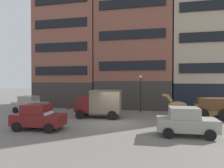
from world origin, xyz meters
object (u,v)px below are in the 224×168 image
(cargo_wagon, at_px, (211,107))
(streetlamp_curbside, at_px, (141,88))
(sedan_parked_curb, at_px, (30,104))
(fire_hydrant_curbside, at_px, (68,106))
(pedestrian_officer, at_px, (84,102))
(draft_horse, at_px, (176,105))
(delivery_truck_near, at_px, (100,103))
(sedan_light, at_px, (186,122))
(sedan_dark, at_px, (38,117))

(cargo_wagon, height_order, streetlamp_curbside, streetlamp_curbside)
(sedan_parked_curb, height_order, fire_hydrant_curbside, sedan_parked_curb)
(pedestrian_officer, bearing_deg, streetlamp_curbside, 1.15)
(sedan_parked_curb, bearing_deg, fire_hydrant_curbside, 41.51)
(sedan_parked_curb, distance_m, pedestrian_officer, 6.01)
(draft_horse, distance_m, delivery_truck_near, 7.18)
(sedan_light, relative_size, streetlamp_curbside, 0.91)
(sedan_dark, relative_size, pedestrian_officer, 2.10)
(cargo_wagon, xyz_separation_m, sedan_dark, (-13.17, -6.40, -0.23))
(sedan_dark, distance_m, sedan_light, 10.21)
(delivery_truck_near, relative_size, sedan_dark, 1.18)
(sedan_dark, height_order, fire_hydrant_curbside, sedan_dark)
(sedan_dark, bearing_deg, draft_horse, 32.03)
(cargo_wagon, height_order, fire_hydrant_curbside, cargo_wagon)
(sedan_dark, relative_size, fire_hydrant_curbside, 4.53)
(draft_horse, distance_m, sedan_parked_curb, 15.56)
(draft_horse, bearing_deg, sedan_light, -90.28)
(delivery_truck_near, xyz_separation_m, sedan_dark, (-3.13, -5.31, -0.51))
(cargo_wagon, bearing_deg, draft_horse, -179.99)
(cargo_wagon, height_order, sedan_dark, cargo_wagon)
(sedan_parked_curb, bearing_deg, sedan_light, -21.00)
(draft_horse, height_order, pedestrian_officer, draft_horse)
(sedan_parked_curb, xyz_separation_m, streetlamp_curbside, (12.05, 2.67, 1.76))
(delivery_truck_near, bearing_deg, sedan_light, -33.62)
(cargo_wagon, relative_size, streetlamp_curbside, 0.71)
(streetlamp_curbside, xyz_separation_m, fire_hydrant_curbside, (-8.80, 0.20, -2.24))
(delivery_truck_near, distance_m, pedestrian_officer, 4.87)
(sedan_light, bearing_deg, streetlamp_curbside, 111.95)
(draft_horse, distance_m, pedestrian_officer, 10.47)
(sedan_parked_curb, relative_size, fire_hydrant_curbside, 4.56)
(delivery_truck_near, xyz_separation_m, sedan_light, (7.07, -4.70, -0.51))
(cargo_wagon, distance_m, delivery_truck_near, 10.11)
(draft_horse, relative_size, sedan_dark, 0.62)
(draft_horse, relative_size, streetlamp_curbside, 0.57)
(sedan_parked_curb, height_order, streetlamp_curbside, streetlamp_curbside)
(sedan_light, xyz_separation_m, sedan_parked_curb, (-15.52, 5.96, 0.00))
(draft_horse, xyz_separation_m, streetlamp_curbside, (-3.51, 2.84, 1.40))
(cargo_wagon, distance_m, sedan_dark, 14.65)
(sedan_light, relative_size, sedan_parked_curb, 0.99)
(draft_horse, relative_size, sedan_parked_curb, 0.62)
(pedestrian_officer, bearing_deg, sedan_dark, -90.72)
(cargo_wagon, bearing_deg, sedan_parked_curb, 179.47)
(cargo_wagon, xyz_separation_m, streetlamp_curbside, (-6.46, 2.84, 1.52))
(draft_horse, relative_size, delivery_truck_near, 0.53)
(delivery_truck_near, relative_size, fire_hydrant_curbside, 5.35)
(delivery_truck_near, bearing_deg, draft_horse, 8.73)
(sedan_dark, bearing_deg, delivery_truck_near, 59.47)
(delivery_truck_near, bearing_deg, sedan_dark, -120.53)
(sedan_light, xyz_separation_m, streetlamp_curbside, (-3.48, 8.63, 1.76))
(draft_horse, bearing_deg, delivery_truck_near, -171.27)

